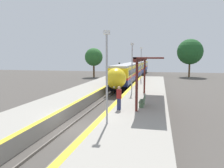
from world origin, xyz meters
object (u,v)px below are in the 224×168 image
Objects in this scene: train at (135,69)px; platform_bench at (143,101)px; railway_signal at (119,70)px; person_waiting at (119,97)px; lamppost_mid at (132,65)px; lamppost_far at (141,62)px; lamppost_near at (107,72)px.

train reaches higher than platform_bench.
railway_signal is (-2.19, -8.76, 0.24)m from train.
person_waiting reaches higher than platform_bench.
lamppost_mid is (-1.79, 6.60, 2.71)m from platform_bench.
platform_bench is 2.40m from person_waiting.
railway_signal reaches higher than person_waiting.
platform_bench is (4.27, -32.69, -0.71)m from train.
lamppost_far is (4.68, -5.46, 1.76)m from railway_signal.
lamppost_mid is 11.87m from lamppost_far.
lamppost_mid is 1.00× the size of lamppost_far.
train is 8.72× the size of lamppost_far.
person_waiting is at bearing -79.49° from railway_signal.
person_waiting is (2.54, -34.29, -0.24)m from train.
platform_bench is 0.31× the size of lamppost_far.
lamppost_far reaches higher than person_waiting.
lamppost_mid is at bearing -84.56° from train.
train is 26.28m from lamppost_mid.
lamppost_mid is (0.00, 11.87, 0.00)m from lamppost_near.
train is 34.38m from person_waiting.
lamppost_near is at bearing -90.00° from lamppost_mid.
lamppost_mid is (2.48, -26.09, 2.00)m from train.
platform_bench is 24.80m from railway_signal.
platform_bench is 7.35m from lamppost_mid.
person_waiting is 4.30m from lamppost_near.
railway_signal is 29.62m from lamppost_near.
train is 8.72× the size of lamppost_near.
train is at bearing 95.44° from lamppost_mid.
platform_bench is 0.94× the size of person_waiting.
lamppost_far is (-0.06, 20.06, 2.23)m from person_waiting.
lamppost_far is at bearing 90.00° from lamppost_mid.
platform_bench is 18.75m from lamppost_far.
lamppost_mid reaches higher than train.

